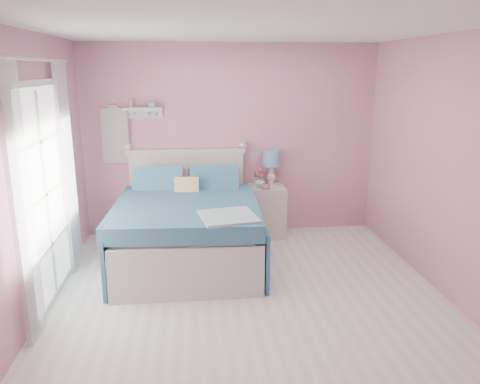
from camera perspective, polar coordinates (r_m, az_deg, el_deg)
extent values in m
plane|color=silver|center=(4.73, 1.39, -13.72)|extent=(4.50, 4.50, 0.00)
plane|color=pink|center=(6.47, -1.06, 6.27)|extent=(4.00, 0.00, 4.00)
plane|color=pink|center=(2.17, 9.25, -11.61)|extent=(4.00, 0.00, 4.00)
plane|color=pink|center=(4.48, -24.80, 1.06)|extent=(0.00, 4.50, 4.50)
plane|color=pink|center=(4.93, 25.22, 2.17)|extent=(0.00, 4.50, 4.50)
plane|color=white|center=(4.17, 1.62, 19.49)|extent=(4.50, 4.50, 0.00)
cube|color=silver|center=(5.69, -6.38, -6.34)|extent=(1.60, 2.06, 0.43)
cube|color=silver|center=(5.59, -6.47, -3.49)|extent=(1.53, 2.00, 0.16)
cube|color=silver|center=(6.53, -6.42, -0.27)|extent=(1.55, 0.07, 1.14)
cube|color=silver|center=(6.41, -6.58, 4.92)|extent=(1.61, 0.09, 0.06)
cube|color=silver|center=(4.74, -6.46, -9.96)|extent=(1.55, 0.06, 0.56)
cube|color=teal|center=(5.39, -6.53, -2.27)|extent=(1.71, 1.80, 0.18)
cube|color=#CB838A|center=(6.18, -9.81, 0.89)|extent=(0.69, 0.31, 0.43)
cube|color=#CB838A|center=(6.17, -3.18, 1.06)|extent=(0.69, 0.31, 0.43)
cube|color=#CCBC59|center=(5.90, -6.52, 0.33)|extent=(0.31, 0.23, 0.31)
cube|color=beige|center=(6.48, 3.27, -2.34)|extent=(0.49, 0.45, 0.70)
cube|color=silver|center=(6.22, 3.61, -0.98)|extent=(0.43, 0.02, 0.16)
sphere|color=white|center=(6.20, 3.65, -1.03)|extent=(0.03, 0.03, 0.03)
cylinder|color=white|center=(6.50, 3.78, 1.00)|extent=(0.15, 0.15, 0.02)
cylinder|color=white|center=(6.47, 3.80, 2.12)|extent=(0.08, 0.08, 0.26)
cylinder|color=#75A4C3|center=(6.43, 3.84, 4.09)|extent=(0.24, 0.24, 0.22)
imported|color=white|center=(6.35, 2.40, 1.28)|extent=(0.17, 0.17, 0.15)
imported|color=#C38395|center=(6.23, 3.16, 0.69)|extent=(0.14, 0.14, 0.08)
sphere|color=#BF414E|center=(6.31, 2.42, 2.61)|extent=(0.06, 0.06, 0.06)
sphere|color=#BF414E|center=(6.35, 2.75, 2.30)|extent=(0.06, 0.06, 0.06)
sphere|color=#BF414E|center=(6.32, 2.04, 2.36)|extent=(0.06, 0.06, 0.06)
sphere|color=#BF414E|center=(6.30, 2.63, 2.02)|extent=(0.06, 0.06, 0.06)
sphere|color=#BF414E|center=(6.30, 2.17, 2.12)|extent=(0.06, 0.06, 0.06)
cube|color=silver|center=(6.34, -11.78, 9.90)|extent=(0.50, 0.14, 0.04)
cube|color=silver|center=(6.41, -11.69, 9.32)|extent=(0.50, 0.03, 0.12)
cylinder|color=#D18C99|center=(6.36, -13.18, 10.46)|extent=(0.06, 0.06, 0.10)
cube|color=#75A4C3|center=(6.33, -10.71, 10.39)|extent=(0.08, 0.06, 0.07)
cube|color=white|center=(6.44, -14.98, 6.64)|extent=(0.34, 0.03, 0.72)
cube|color=silver|center=(4.75, -24.02, 12.01)|extent=(0.04, 1.32, 0.06)
cube|color=silver|center=(5.24, -21.58, -11.48)|extent=(0.04, 1.32, 0.06)
cube|color=silver|center=(4.32, -25.02, -2.88)|extent=(0.04, 0.06, 2.10)
cube|color=silver|center=(5.48, -20.88, 1.08)|extent=(0.04, 0.06, 2.10)
cube|color=white|center=(4.89, -22.74, -0.33)|extent=(0.02, 1.20, 2.04)
cube|color=white|center=(4.17, -25.05, -1.63)|extent=(0.04, 0.40, 2.32)
cube|color=white|center=(5.55, -20.21, 2.68)|extent=(0.04, 0.40, 2.32)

